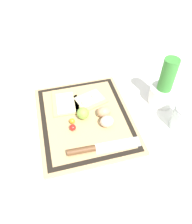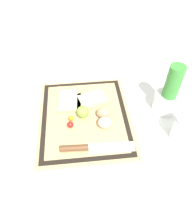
{
  "view_description": "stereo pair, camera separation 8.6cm",
  "coord_description": "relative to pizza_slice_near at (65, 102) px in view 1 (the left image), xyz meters",
  "views": [
    {
      "loc": [
        0.56,
        -0.1,
        0.67
      ],
      "look_at": [
        0.0,
        0.05,
        0.03
      ],
      "focal_mm": 35.0,
      "sensor_mm": 36.0,
      "label": 1
    },
    {
      "loc": [
        0.58,
        -0.01,
        0.67
      ],
      "look_at": [
        0.0,
        0.05,
        0.03
      ],
      "focal_mm": 35.0,
      "sensor_mm": 36.0,
      "label": 2
    }
  ],
  "objects": [
    {
      "name": "sauce_jar",
      "position": [
        0.22,
        0.42,
        0.02
      ],
      "size": [
        0.09,
        0.09,
        0.1
      ],
      "color": "silver",
      "rests_on": "ground_plane"
    },
    {
      "name": "cherry_tomato_yellow",
      "position": [
        0.12,
        0.01,
        0.01
      ],
      "size": [
        0.02,
        0.02,
        0.02
      ],
      "primitive_type": "sphere",
      "color": "orange",
      "rests_on": "cutting_board"
    },
    {
      "name": "cutting_board",
      "position": [
        0.1,
        0.06,
        -0.01
      ],
      "size": [
        0.44,
        0.37,
        0.02
      ],
      "color": "tan",
      "rests_on": "ground_plane"
    },
    {
      "name": "cherry_tomato_red",
      "position": [
        0.15,
        0.01,
        0.01
      ],
      "size": [
        0.02,
        0.02,
        0.02
      ],
      "primitive_type": "sphere",
      "color": "red",
      "rests_on": "cutting_board"
    },
    {
      "name": "egg_pink",
      "position": [
        0.16,
        0.14,
        0.02
      ],
      "size": [
        0.04,
        0.05,
        0.04
      ],
      "primitive_type": "ellipsoid",
      "color": "beige",
      "rests_on": "cutting_board"
    },
    {
      "name": "ground_plane",
      "position": [
        0.1,
        0.06,
        -0.02
      ],
      "size": [
        6.0,
        6.0,
        0.0
      ],
      "primitive_type": "plane",
      "color": "white"
    },
    {
      "name": "egg_brown",
      "position": [
        0.11,
        0.14,
        0.02
      ],
      "size": [
        0.04,
        0.05,
        0.04
      ],
      "primitive_type": "ellipsoid",
      "color": "tan",
      "rests_on": "cutting_board"
    },
    {
      "name": "pizza_slice_near",
      "position": [
        0.0,
        0.0,
        0.0
      ],
      "size": [
        0.16,
        0.12,
        0.02
      ],
      "color": "tan",
      "rests_on": "cutting_board"
    },
    {
      "name": "lime",
      "position": [
        0.1,
        0.06,
        0.02
      ],
      "size": [
        0.05,
        0.05,
        0.05
      ],
      "primitive_type": "sphere",
      "color": "#7FB742",
      "rests_on": "cutting_board"
    },
    {
      "name": "knife",
      "position": [
        0.25,
        0.05,
        0.0
      ],
      "size": [
        0.05,
        0.26,
        0.02
      ],
      "color": "silver",
      "rests_on": "cutting_board"
    },
    {
      "name": "herb_pot",
      "position": [
        0.08,
        0.4,
        0.05
      ],
      "size": [
        0.11,
        0.11,
        0.22
      ],
      "color": "white",
      "rests_on": "ground_plane"
    },
    {
      "name": "pizza_slice_far",
      "position": [
        0.01,
        0.09,
        0.0
      ],
      "size": [
        0.15,
        0.17,
        0.02
      ],
      "color": "tan",
      "rests_on": "cutting_board"
    }
  ]
}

